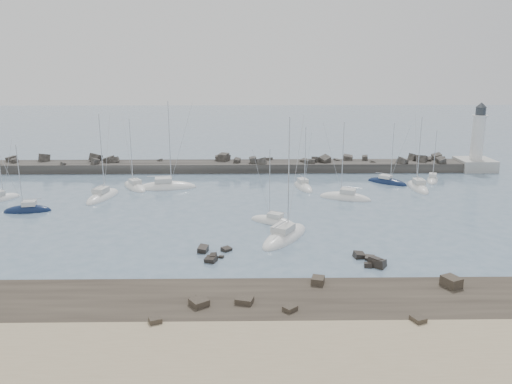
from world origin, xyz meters
The scene contains 19 objects.
ground centered at (0.00, 0.00, 0.00)m, with size 400.00×400.00×0.00m, color slate.
sand_strip centered at (0.00, -32.00, 0.00)m, with size 140.00×14.00×1.00m, color tan.
rock_shelf centered at (0.12, -21.98, 0.02)m, with size 140.00×12.00×1.90m.
rock_cluster_near centered at (-4.44, -9.12, 0.15)m, with size 4.17×4.89×1.37m.
rock_cluster_far centered at (13.66, -11.51, 0.17)m, with size 3.32×4.45×1.52m.
breakwater centered at (-7.15, 38.02, 0.30)m, with size 115.00×7.04×5.05m.
lighthouse centered at (47.00, 38.00, 3.09)m, with size 7.00×7.00×14.60m.
sailboat_0 centered at (-40.39, 15.54, 0.14)m, with size 5.41×6.67×10.76m.
sailboat_1 centered at (-20.44, 23.51, 0.14)m, with size 6.67×8.48×13.28m.
sailboat_2 centered at (-33.28, 9.09, 0.15)m, with size 7.06×2.97×11.11m.
sailboat_3 centered at (-24.22, 16.73, 0.15)m, with size 4.91×9.74×14.83m.
sailboat_4 centered at (-14.68, 23.10, 0.15)m, with size 10.82×4.64×16.52m.
sailboat_5 centered at (3.31, 3.25, 0.13)m, with size 7.13×5.54×11.21m.
sailboat_6 centered at (9.64, 22.91, 0.15)m, with size 4.01×7.80×12.01m.
sailboat_7 centered at (4.49, -3.22, 0.15)m, with size 8.12×10.68×16.53m.
sailboat_8 centered at (25.62, 26.48, 0.13)m, with size 7.38×6.73×12.08m.
sailboat_9 centered at (15.77, 15.60, 0.15)m, with size 8.92×5.68×13.61m.
sailboat_10 centered at (29.88, 22.12, 0.16)m, with size 2.72×8.59×13.74m.
sailboat_11 centered at (34.57, 27.88, 0.15)m, with size 4.23×6.72×10.46m.
Camera 1 is at (-0.06, -63.05, 21.72)m, focal length 35.00 mm.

